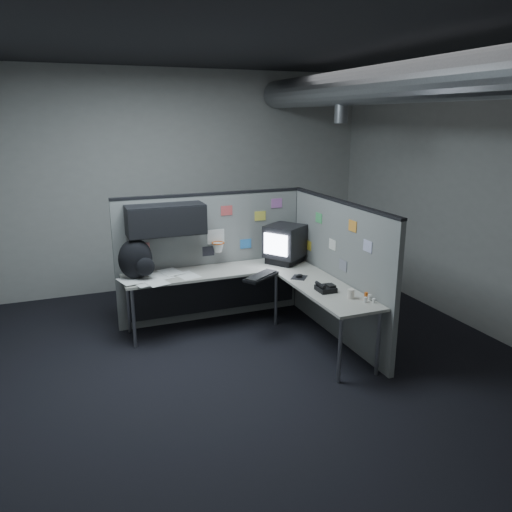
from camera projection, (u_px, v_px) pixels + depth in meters
name	position (u px, v px, depth m)	size (l,w,h in m)	color
room	(307.00, 161.00, 5.05)	(5.62, 5.62, 3.22)	black
partition_back	(201.00, 245.00, 6.16)	(2.44, 0.42, 1.63)	slate
partition_right	(338.00, 270.00, 5.77)	(0.07, 2.23, 1.63)	slate
desk	(246.00, 284.00, 5.93)	(2.31, 2.11, 0.73)	#AFAB9E
monitor	(285.00, 243.00, 6.31)	(0.59, 0.59, 0.48)	black
keyboard	(261.00, 276.00, 5.75)	(0.51, 0.43, 0.04)	black
mouse	(299.00, 276.00, 5.77)	(0.25, 0.25, 0.04)	black
phone	(325.00, 288.00, 5.31)	(0.19, 0.20, 0.09)	black
bottles	(368.00, 298.00, 5.03)	(0.11, 0.16, 0.07)	silver
cup	(351.00, 294.00, 5.10)	(0.07, 0.07, 0.10)	silver
papers	(158.00, 278.00, 5.73)	(0.96, 0.68, 0.02)	white
backpack	(136.00, 260.00, 5.66)	(0.44, 0.39, 0.47)	black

